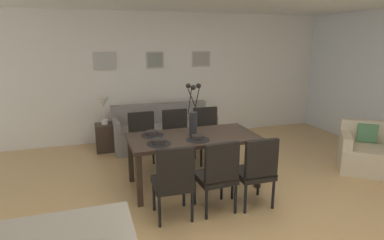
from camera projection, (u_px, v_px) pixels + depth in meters
The scene contains 23 objects.
ground_plane at pixel (228, 205), 4.12m from camera, with size 9.00×9.00×0.00m, color tan.
back_wall_panel at pixel (165, 76), 6.79m from camera, with size 9.00×0.10×2.60m, color white.
dining_table at pixel (193, 141), 4.57m from camera, with size 1.80×0.89×0.74m.
dining_chair_near_left at pixel (173, 179), 3.68m from camera, with size 0.46×0.46×0.92m.
dining_chair_near_right at pixel (143, 138), 5.20m from camera, with size 0.47×0.47×0.92m.
dining_chair_far_left at pixel (218, 173), 3.85m from camera, with size 0.46×0.46×0.92m.
dining_chair_far_right at pixel (177, 135), 5.39m from camera, with size 0.44×0.44×0.92m.
dining_chair_mid_left at pixel (256, 169), 3.98m from camera, with size 0.45×0.45×0.92m.
dining_chair_mid_right at pixel (207, 132), 5.55m from camera, with size 0.46×0.46×0.92m.
centerpiece_vase at pixel (193, 116), 4.48m from camera, with size 0.21×0.23×0.73m.
placemat_near_left at pixel (159, 144), 4.20m from camera, with size 0.32×0.32×0.01m, color black.
bowl_near_left at pixel (159, 141), 4.19m from camera, with size 0.17×0.17×0.07m.
placemat_near_right at pixel (153, 135), 4.57m from camera, with size 0.32×0.32×0.01m, color black.
bowl_near_right at pixel (152, 133), 4.56m from camera, with size 0.17×0.17×0.07m.
placemat_far_left at pixel (198, 140), 4.36m from camera, with size 0.32×0.32×0.01m, color black.
bowl_far_left at pixel (198, 137), 4.35m from camera, with size 0.17×0.17×0.07m.
sofa at pixel (163, 132), 6.39m from camera, with size 1.94×0.84×0.80m.
side_table at pixel (106, 137), 6.09m from camera, with size 0.36×0.36×0.52m, color #33261E.
table_lamp at pixel (103, 105), 5.93m from camera, with size 0.22×0.22×0.51m.
armchair at pixel (367, 152), 5.22m from camera, with size 1.12×1.12×0.75m.
framed_picture_left at pixel (105, 61), 6.27m from camera, with size 0.43×0.03×0.34m.
framed_picture_center at pixel (155, 60), 6.58m from camera, with size 0.36×0.03×0.34m.
framed_picture_right at pixel (201, 59), 6.88m from camera, with size 0.40×0.03×0.32m.
Camera 1 is at (-1.62, -3.39, 2.07)m, focal length 30.20 mm.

